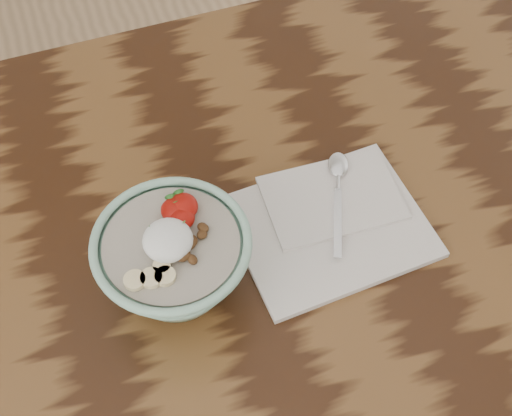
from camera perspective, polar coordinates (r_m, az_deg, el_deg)
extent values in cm
cube|color=black|center=(98.97, -2.34, -3.03)|extent=(160.00, 90.00, 4.00)
cylinder|color=#4C2D19|center=(172.40, 17.53, 7.33)|extent=(7.00, 7.00, 71.00)
cylinder|color=#94C8AF|center=(93.50, -6.23, -6.01)|extent=(8.54, 8.54, 1.22)
torus|color=#94C8AF|center=(84.94, -6.83, -2.80)|extent=(19.41, 19.41, 1.12)
cylinder|color=#B3A795|center=(85.46, -6.79, -3.01)|extent=(16.46, 16.46, 1.02)
ellipsoid|color=white|center=(83.94, -7.08, -2.57)|extent=(6.01, 6.01, 3.30)
ellipsoid|color=#930D06|center=(86.63, -5.83, 0.15)|extent=(3.56, 3.92, 1.96)
cone|color=#286623|center=(87.31, -6.14, 1.07)|extent=(1.40, 1.03, 1.52)
ellipsoid|color=#930D06|center=(85.82, -6.01, -0.75)|extent=(3.31, 3.64, 1.82)
cone|color=#286623|center=(86.41, -6.30, 0.14)|extent=(1.40, 1.03, 1.52)
ellipsoid|color=#930D06|center=(86.49, -6.54, -0.17)|extent=(3.32, 3.65, 1.82)
cone|color=#286623|center=(87.10, -6.83, 0.70)|extent=(1.40, 1.03, 1.52)
cylinder|color=beige|center=(83.09, -7.55, -4.64)|extent=(2.10, 2.10, 0.70)
cylinder|color=beige|center=(82.64, -9.68, -5.72)|extent=(2.58, 2.58, 0.70)
cylinder|color=beige|center=(82.49, -8.37, -5.56)|extent=(2.60, 2.60, 0.70)
cylinder|color=beige|center=(82.39, -7.28, -5.43)|extent=(2.48, 2.48, 0.70)
ellipsoid|color=#523118|center=(83.04, -5.11, -4.12)|extent=(1.49, 1.70, 0.91)
ellipsoid|color=#523118|center=(84.79, -5.54, -2.16)|extent=(1.56, 1.83, 1.06)
ellipsoid|color=#523118|center=(84.26, -5.26, -2.65)|extent=(2.43, 2.42, 0.95)
ellipsoid|color=#523118|center=(85.21, -4.26, -1.57)|extent=(1.81, 1.95, 0.91)
ellipsoid|color=#523118|center=(83.94, -5.48, -2.96)|extent=(2.10, 1.74, 0.99)
ellipsoid|color=#523118|center=(84.77, -4.35, -2.13)|extent=(1.83, 1.81, 0.75)
ellipsoid|color=#523118|center=(83.27, -5.91, -3.73)|extent=(2.46, 2.39, 1.24)
cylinder|color=#487933|center=(83.44, -6.24, -1.89)|extent=(1.06, 0.92, 0.22)
cylinder|color=#487933|center=(84.27, -6.51, -1.06)|extent=(1.06, 1.16, 0.23)
cylinder|color=#487933|center=(84.33, -7.24, -1.14)|extent=(0.50, 1.11, 0.22)
cylinder|color=#487933|center=(83.93, -8.26, -1.75)|extent=(0.67, 1.50, 0.23)
cylinder|color=#487933|center=(84.00, -6.36, -1.31)|extent=(0.70, 1.20, 0.22)
cylinder|color=#487933|center=(83.48, -8.51, -2.29)|extent=(1.08, 0.86, 0.22)
cylinder|color=#487933|center=(82.67, -5.98, -2.67)|extent=(1.25, 0.19, 0.22)
cylinder|color=#487933|center=(83.77, -7.50, -1.76)|extent=(1.25, 0.56, 0.22)
cylinder|color=#487933|center=(83.26, -7.95, -2.40)|extent=(0.37, 1.48, 0.23)
cylinder|color=#487933|center=(83.91, -6.03, -1.36)|extent=(1.38, 0.91, 0.23)
cylinder|color=#487933|center=(83.00, -6.11, -2.34)|extent=(1.06, 1.59, 0.24)
cylinder|color=#487933|center=(83.42, -5.73, -1.82)|extent=(0.43, 1.32, 0.23)
cube|color=silver|center=(98.10, 5.91, -1.51)|extent=(26.59, 22.00, 0.98)
cube|color=silver|center=(99.94, 6.11, 0.82)|extent=(19.14, 13.55, 0.59)
cube|color=silver|center=(97.11, 6.56, -1.17)|extent=(5.41, 10.64, 0.34)
cylinder|color=silver|center=(101.03, 6.58, 2.20)|extent=(1.78, 2.94, 0.68)
ellipsoid|color=silver|center=(102.63, 6.60, 3.48)|extent=(4.49, 5.26, 0.92)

